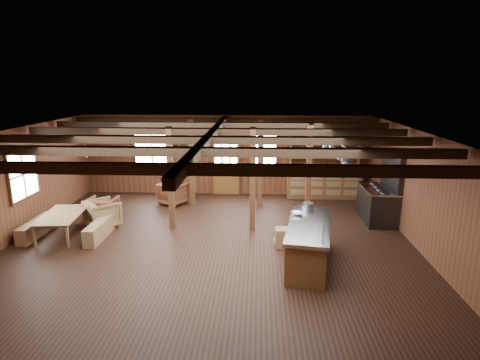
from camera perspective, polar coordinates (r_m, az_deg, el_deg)
The scene contains 22 objects.
room at distance 9.74m, azimuth -4.17°, elevation -1.34°, with size 10.04×9.04×2.84m.
ceiling_joists at distance 9.65m, azimuth -4.18°, elevation 6.29°, with size 9.80×8.82×0.18m.
timber_posts at distance 11.71m, azimuth -0.44°, elevation 1.34°, with size 3.95×2.35×2.80m.
back_door at distance 14.16m, azimuth -2.02°, elevation 1.43°, with size 1.02×0.08×2.15m.
window_back_left at distance 14.48m, azimuth -12.38°, elevation 4.29°, with size 1.32×0.06×1.32m.
window_back_right at distance 13.98m, azimuth 3.29°, elevation 4.26°, with size 1.02×0.06×1.32m.
window_left at distance 11.81m, azimuth -28.53°, elevation 0.71°, with size 0.14×1.24×1.32m.
notice_boards at distance 14.22m, azimuth -8.09°, elevation 4.47°, with size 1.08×0.03×0.90m.
back_counter at distance 14.12m, azimuth 11.79°, elevation -0.07°, with size 2.55×0.60×2.45m.
pendant_lamps at distance 11.00m, azimuth -15.38°, elevation 4.53°, with size 1.86×2.36×0.66m.
pot_rack at distance 9.78m, azimuth 13.87°, elevation 3.73°, with size 0.33×3.00×0.45m.
kitchen_island at distance 9.08m, azimuth 9.67°, elevation -8.83°, with size 1.28×2.61×1.20m.
step_stool at distance 9.96m, azimuth 6.36°, elevation -8.14°, with size 0.52×0.37×0.46m, color #8D5E40.
commercial_range at distance 12.21m, azimuth 19.25°, elevation -2.53°, with size 0.85×1.67×2.06m.
dining_table at distance 11.47m, azimuth -23.72°, elevation -5.89°, with size 1.70×0.95×0.60m, color olive.
bench_wall at distance 11.85m, azimuth -26.95°, elevation -6.08°, with size 0.29×1.53×0.42m, color #8D5E40.
bench_aisle at distance 11.11m, azimuth -19.20°, elevation -6.53°, with size 0.30×1.62×0.44m, color #8D5E40.
armchair_a at distance 12.17m, azimuth -18.99°, elevation -4.01°, with size 0.77×0.80×0.72m, color brown.
armchair_b at distance 13.31m, azimuth -9.48°, elevation -1.89°, with size 0.78×0.80×0.73m, color brown.
armchair_c at distance 11.74m, azimuth -18.96°, elevation -4.56°, with size 0.82×0.84×0.76m, color olive.
counter_pot at distance 9.84m, azimuth 9.62°, elevation -3.63°, with size 0.28×0.28×0.17m, color #B6B9BD.
bowl at distance 9.39m, azimuth 8.02°, elevation -4.74°, with size 0.28×0.28×0.07m, color silver.
Camera 1 is at (1.15, -9.32, 3.99)m, focal length 30.00 mm.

